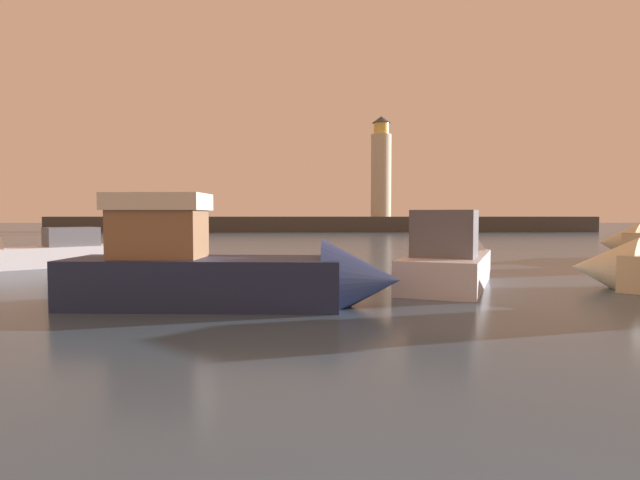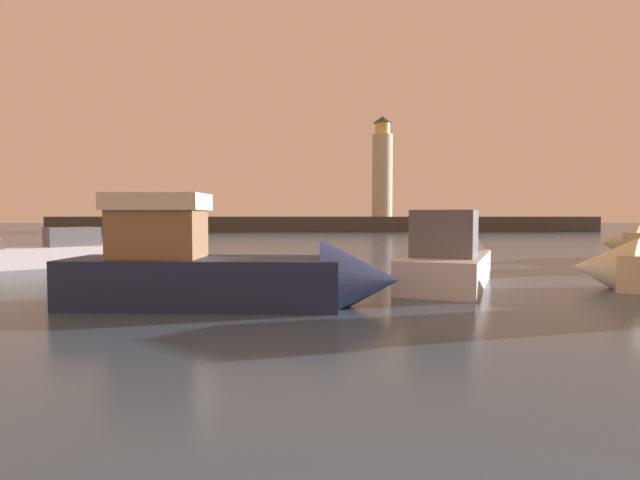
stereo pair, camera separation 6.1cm
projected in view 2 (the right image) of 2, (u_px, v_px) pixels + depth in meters
name	position (u px, v px, depth m)	size (l,w,h in m)	color
ground_plane	(331.00, 248.00, 35.78)	(220.00, 220.00, 0.00)	#384C60
breakwater	(323.00, 224.00, 70.01)	(73.68, 4.79, 2.04)	#423F3D
lighthouse	(382.00, 169.00, 69.72)	(2.76, 2.76, 13.60)	beige
motorboat_0	(452.00, 261.00, 17.47)	(4.91, 7.77, 2.97)	silver
motorboat_1	(38.00, 254.00, 22.40)	(6.12, 5.53, 2.12)	silver
motorboat_2	(237.00, 272.00, 12.84)	(8.38, 2.49, 3.20)	#1E284C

